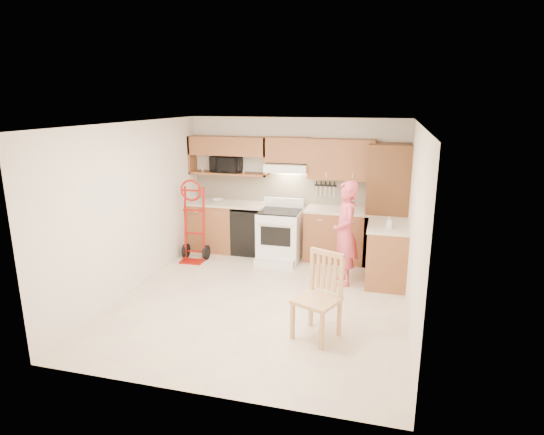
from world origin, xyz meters
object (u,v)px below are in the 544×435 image
at_px(range, 279,232).
at_px(hand_truck, 193,225).
at_px(microwave, 226,164).
at_px(person, 345,233).
at_px(dining_chair, 317,297).

height_order(range, hand_truck, hand_truck).
distance_m(microwave, hand_truck, 1.33).
relative_size(microwave, range, 0.51).
relative_size(microwave, person, 0.34).
relative_size(person, hand_truck, 1.23).
relative_size(microwave, hand_truck, 0.42).
bearing_deg(microwave, range, -22.66).
bearing_deg(microwave, dining_chair, -53.78).
relative_size(hand_truck, dining_chair, 1.26).
height_order(microwave, dining_chair, microwave).
bearing_deg(hand_truck, microwave, 64.63).
bearing_deg(person, range, -137.35).
height_order(microwave, person, microwave).
bearing_deg(microwave, hand_truck, -113.57).
distance_m(microwave, person, 2.76).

